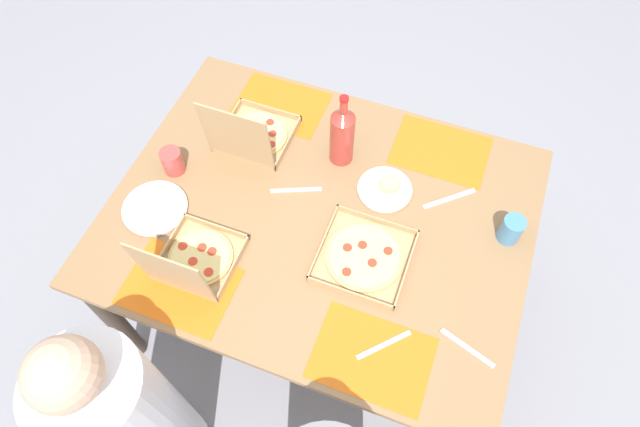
# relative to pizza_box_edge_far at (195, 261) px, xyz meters

# --- Properties ---
(ground_plane) EXTENTS (6.00, 6.00, 0.00)m
(ground_plane) POSITION_rel_pizza_box_edge_far_xyz_m (-0.31, -0.34, -0.81)
(ground_plane) COLOR gray
(dining_table) EXTENTS (1.48, 1.16, 0.77)m
(dining_table) POSITION_rel_pizza_box_edge_far_xyz_m (-0.31, -0.34, -0.14)
(dining_table) COLOR #3F3328
(dining_table) RESTS_ON ground_plane
(placemat_near_left) EXTENTS (0.36, 0.26, 0.00)m
(placemat_near_left) POSITION_rel_pizza_box_edge_far_xyz_m (-0.65, -0.77, -0.04)
(placemat_near_left) COLOR orange
(placemat_near_left) RESTS_ON dining_table
(placemat_near_right) EXTENTS (0.36, 0.26, 0.00)m
(placemat_near_right) POSITION_rel_pizza_box_edge_far_xyz_m (0.02, -0.77, -0.04)
(placemat_near_right) COLOR orange
(placemat_near_right) RESTS_ON dining_table
(placemat_far_left) EXTENTS (0.36, 0.26, 0.00)m
(placemat_far_left) POSITION_rel_pizza_box_edge_far_xyz_m (-0.65, 0.09, -0.04)
(placemat_far_left) COLOR orange
(placemat_far_left) RESTS_ON dining_table
(placemat_far_right) EXTENTS (0.36, 0.26, 0.00)m
(placemat_far_right) POSITION_rel_pizza_box_edge_far_xyz_m (0.02, 0.09, -0.04)
(placemat_far_right) COLOR orange
(placemat_far_right) RESTS_ON dining_table
(pizza_box_edge_far) EXTENTS (0.25, 0.27, 0.29)m
(pizza_box_edge_far) POSITION_rel_pizza_box_edge_far_xyz_m (0.00, 0.00, 0.00)
(pizza_box_edge_far) COLOR tan
(pizza_box_edge_far) RESTS_ON dining_table
(pizza_box_center) EXTENTS (0.27, 0.29, 0.30)m
(pizza_box_center) POSITION_rel_pizza_box_edge_far_xyz_m (0.04, -0.55, 0.00)
(pizza_box_center) COLOR tan
(pizza_box_center) RESTS_ON dining_table
(pizza_box_corner_right) EXTENTS (0.30, 0.30, 0.04)m
(pizza_box_corner_right) POSITION_rel_pizza_box_edge_far_xyz_m (-0.52, -0.23, -0.03)
(pizza_box_corner_right) COLOR tan
(pizza_box_corner_right) RESTS_ON dining_table
(plate_near_right) EXTENTS (0.20, 0.20, 0.03)m
(plate_near_right) POSITION_rel_pizza_box_edge_far_xyz_m (-0.50, -0.52, -0.04)
(plate_near_right) COLOR white
(plate_near_right) RESTS_ON dining_table
(plate_middle) EXTENTS (0.23, 0.23, 0.02)m
(plate_middle) POSITION_rel_pizza_box_edge_far_xyz_m (0.25, -0.15, -0.04)
(plate_middle) COLOR white
(plate_middle) RESTS_ON dining_table
(soda_bottle) EXTENTS (0.09, 0.09, 0.32)m
(soda_bottle) POSITION_rel_pizza_box_edge_far_xyz_m (-0.30, -0.61, 0.09)
(soda_bottle) COLOR #B2382D
(soda_bottle) RESTS_ON dining_table
(cup_spare) EXTENTS (0.08, 0.08, 0.10)m
(cup_spare) POSITION_rel_pizza_box_edge_far_xyz_m (-0.96, -0.48, 0.01)
(cup_spare) COLOR teal
(cup_spare) RESTS_ON dining_table
(cup_red) EXTENTS (0.08, 0.08, 0.10)m
(cup_red) POSITION_rel_pizza_box_edge_far_xyz_m (0.27, -0.33, 0.01)
(cup_red) COLOR #BF4742
(cup_red) RESTS_ON dining_table
(fork_by_near_left) EXTENTS (0.18, 0.09, 0.00)m
(fork_by_near_left) POSITION_rel_pizza_box_edge_far_xyz_m (-0.20, -0.41, -0.04)
(fork_by_near_left) COLOR #B7B7BC
(fork_by_near_left) RESTS_ON dining_table
(knife_by_far_left) EXTENTS (0.17, 0.15, 0.00)m
(knife_by_far_left) POSITION_rel_pizza_box_edge_far_xyz_m (-0.73, -0.57, -0.04)
(knife_by_far_left) COLOR #B7B7BC
(knife_by_far_left) RESTS_ON dining_table
(fork_by_near_right) EXTENTS (0.14, 0.15, 0.00)m
(fork_by_near_right) POSITION_rel_pizza_box_edge_far_xyz_m (-0.67, 0.04, -0.04)
(fork_by_near_right) COLOR #B7B7BC
(fork_by_near_right) RESTS_ON dining_table
(fork_by_far_right) EXTENTS (0.19, 0.07, 0.00)m
(fork_by_far_right) POSITION_rel_pizza_box_edge_far_xyz_m (-0.91, -0.05, -0.04)
(fork_by_far_right) COLOR #B7B7BC
(fork_by_far_right) RESTS_ON dining_table
(diner_right_seat) EXTENTS (0.32, 0.32, 1.22)m
(diner_right_seat) POSITION_rel_pizza_box_edge_far_xyz_m (0.02, 0.50, -0.26)
(diner_right_seat) COLOR white
(diner_right_seat) RESTS_ON ground_plane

